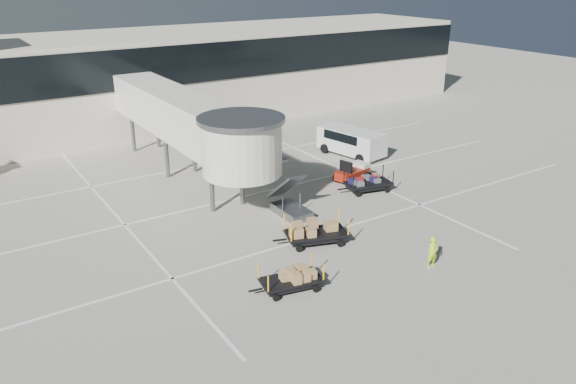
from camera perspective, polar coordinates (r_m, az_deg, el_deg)
name	(u,v)px	position (r m, az deg, el deg)	size (l,w,h in m)	color
ground	(365,242)	(30.01, 7.87, -5.03)	(140.00, 140.00, 0.00)	#AFAB9D
lane_markings	(264,189)	(36.56, -2.43, 0.26)	(40.00, 30.00, 0.02)	silver
terminal	(151,77)	(53.73, -13.73, 11.25)	(64.00, 12.11, 15.20)	beige
jet_bridge	(195,123)	(36.30, -9.45, 6.92)	(5.70, 20.40, 6.03)	silver
baggage_tug	(353,173)	(38.02, 6.61, 1.92)	(2.65, 2.00, 1.61)	maroon
suitcase_cart	(368,184)	(36.48, 8.16, 0.84)	(3.72, 2.09, 1.43)	black
box_cart_near	(316,234)	(29.32, 2.88, -4.27)	(3.97, 2.51, 1.53)	black
box_cart_far	(292,280)	(25.27, 0.38, -8.95)	(3.44, 1.85, 1.32)	black
ground_worker	(433,252)	(27.88, 14.49, -5.93)	(0.58, 0.38, 1.60)	#ADDF17
minivan	(350,140)	(43.30, 6.30, 5.29)	(3.11, 5.60, 2.01)	silver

